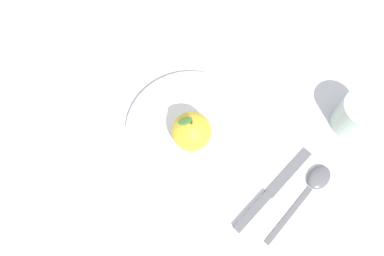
{
  "coord_description": "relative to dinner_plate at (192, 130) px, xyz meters",
  "views": [
    {
      "loc": [
        0.02,
        0.25,
        0.64
      ],
      "look_at": [
        0.02,
        -0.01,
        0.02
      ],
      "focal_mm": 35.35,
      "sensor_mm": 36.0,
      "label": 1
    }
  ],
  "objects": [
    {
      "name": "ground_plane",
      "position": [
        -0.02,
        0.01,
        -0.01
      ],
      "size": [
        2.4,
        2.4,
        0.0
      ],
      "primitive_type": "plane",
      "color": "silver"
    },
    {
      "name": "cup",
      "position": [
        -0.29,
        -0.02,
        0.03
      ],
      "size": [
        0.07,
        0.07,
        0.07
      ],
      "color": "#B2C6B2",
      "rests_on": "ground_plane"
    },
    {
      "name": "spoon",
      "position": [
        -0.21,
        0.1,
        -0.0
      ],
      "size": [
        0.13,
        0.14,
        0.01
      ],
      "color": "#59595E",
      "rests_on": "ground_plane"
    },
    {
      "name": "knife",
      "position": [
        -0.13,
        0.12,
        -0.01
      ],
      "size": [
        0.15,
        0.15,
        0.01
      ],
      "color": "#59595E",
      "rests_on": "ground_plane"
    },
    {
      "name": "dinner_plate",
      "position": [
        0.0,
        0.0,
        0.0
      ],
      "size": [
        0.24,
        0.24,
        0.02
      ],
      "color": "white",
      "rests_on": "ground_plane"
    },
    {
      "name": "apple",
      "position": [
        0.0,
        0.02,
        0.04
      ],
      "size": [
        0.07,
        0.07,
        0.08
      ],
      "color": "gold",
      "rests_on": "dinner_plate"
    }
  ]
}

